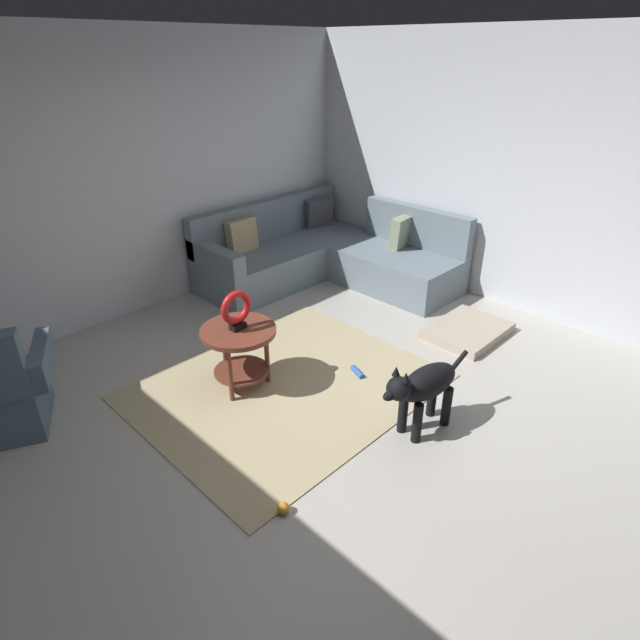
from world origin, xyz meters
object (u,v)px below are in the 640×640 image
dog_toy_ball (283,508)px  dog_toy_rope (357,372)px  dog_bed_mat (467,331)px  dog (424,387)px  sectional_couch (326,257)px  torus_sculpture (236,309)px  side_table (239,342)px

dog_toy_ball → dog_toy_rope: 1.59m
dog_bed_mat → dog: bearing=-162.3°
sectional_couch → dog: (-1.52, -2.42, 0.09)m
torus_sculpture → dog: bearing=-67.6°
torus_sculpture → dog_toy_ball: bearing=-118.0°
sectional_couch → dog_toy_ball: bearing=-140.3°
sectional_couch → dog_toy_ball: sectional_couch is taller
sectional_couch → dog_toy_rope: 2.09m
dog → dog_toy_ball: dog is taller
dog_bed_mat → dog_toy_rope: size_ratio=4.68×
sectional_couch → side_table: 2.34m
dog → side_table: bearing=30.5°
dog_toy_ball → dog_toy_rope: bearing=24.4°
dog_bed_mat → dog: 1.62m
dog → sectional_couch: bearing=-24.1°
sectional_couch → dog_toy_ball: size_ratio=29.28×
dog_bed_mat → dog_toy_ball: bearing=-172.8°
torus_sculpture → dog_bed_mat: (2.07, -0.89, -0.67)m
torus_sculpture → dog_toy_rope: size_ratio=1.91×
torus_sculpture → dog_toy_ball: 1.55m
sectional_couch → dog_toy_rope: bearing=-128.6°
dog → dog_toy_ball: size_ratio=11.01×
side_table → dog: (0.56, -1.37, -0.04)m
side_table → dog_toy_ball: side_table is taller
side_table → dog_bed_mat: (2.07, -0.89, -0.37)m
torus_sculpture → dog_toy_ball: torus_sculpture is taller
torus_sculpture → dog_toy_rope: bearing=-36.1°
dog_bed_mat → dog: dog is taller
side_table → dog_toy_ball: 1.45m
torus_sculpture → side_table: bearing=90.0°
sectional_couch → dog_bed_mat: (-0.01, -1.93, -0.25)m
sectional_couch → dog: size_ratio=2.66×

